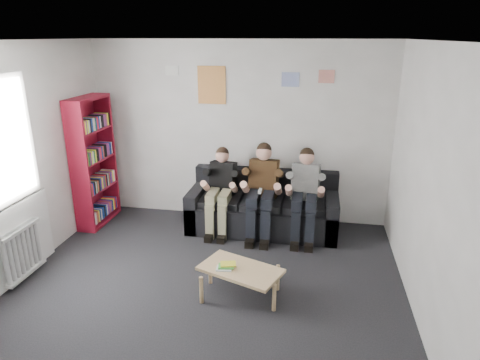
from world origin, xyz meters
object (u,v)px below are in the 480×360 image
object	(u,v)px
sofa	(263,209)
coffee_table	(240,272)
bookshelf	(94,162)
person_middle	(262,191)
person_right	(305,195)
person_left	(220,191)

from	to	relation	value
sofa	coffee_table	bearing A→B (deg)	-90.61
bookshelf	person_middle	bearing A→B (deg)	0.19
coffee_table	person_right	xyz separation A→B (m)	(0.62, 1.61, 0.33)
sofa	person_right	distance (m)	0.72
coffee_table	person_left	xyz separation A→B (m)	(-0.58, 1.61, 0.32)
sofa	person_right	world-z (taller)	person_right
coffee_table	person_left	distance (m)	1.74
sofa	bookshelf	distance (m)	2.61
coffee_table	person_right	size ratio (longest dim) A/B	0.68
coffee_table	person_right	bearing A→B (deg)	68.91
sofa	person_middle	xyz separation A→B (m)	(0.00, -0.20, 0.35)
coffee_table	person_right	distance (m)	1.76
person_middle	person_left	bearing A→B (deg)	-174.26
bookshelf	coffee_table	xyz separation A→B (m)	(2.50, -1.61, -0.66)
person_middle	person_right	distance (m)	0.60
coffee_table	person_right	world-z (taller)	person_right
person_middle	coffee_table	bearing A→B (deg)	-84.42
person_middle	bookshelf	bearing A→B (deg)	-173.78
person_left	person_right	xyz separation A→B (m)	(1.20, -0.00, 0.02)
person_middle	person_right	bearing A→B (deg)	6.54
person_left	person_middle	distance (m)	0.60
person_right	bookshelf	bearing A→B (deg)	-172.02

